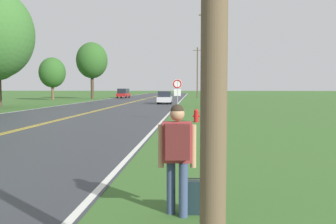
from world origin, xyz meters
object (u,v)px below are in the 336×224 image
object	(u,v)px
hitchhiker_person	(177,148)
tree_behind_sign	(52,73)
suitcase	(193,197)
tree_right_cluster	(92,61)
car_red_van_mid_near	(123,93)
traffic_sign	(177,89)
fire_hydrant	(196,115)
car_silver_van_approaching	(165,97)

from	to	relation	value
hitchhiker_person	tree_behind_sign	size ratio (longest dim) A/B	0.26
suitcase	tree_right_cluster	size ratio (longest dim) A/B	0.06
tree_right_cluster	tree_behind_sign	bearing A→B (deg)	-131.53
car_red_van_mid_near	traffic_sign	bearing A→B (deg)	-161.93
hitchhiker_person	suitcase	bearing A→B (deg)	-68.97
fire_hydrant	tree_behind_sign	distance (m)	42.45
suitcase	car_red_van_mid_near	bearing A→B (deg)	8.31
fire_hydrant	car_silver_van_approaching	size ratio (longest dim) A/B	0.18
tree_behind_sign	suitcase	bearing A→B (deg)	-65.72
suitcase	tree_behind_sign	xyz separation A→B (m)	(-22.97, 50.92, 4.18)
suitcase	fire_hydrant	size ratio (longest dim) A/B	0.77
hitchhiker_person	suitcase	xyz separation A→B (m)	(0.25, 0.12, -0.84)
hitchhiker_person	fire_hydrant	world-z (taller)	hitchhiker_person
hitchhiker_person	car_silver_van_approaching	xyz separation A→B (m)	(-3.35, 39.03, -0.28)
suitcase	traffic_sign	distance (m)	16.95
car_silver_van_approaching	car_red_van_mid_near	size ratio (longest dim) A/B	0.95
car_silver_van_approaching	car_red_van_mid_near	world-z (taller)	car_red_van_mid_near
tree_right_cluster	car_red_van_mid_near	bearing A→B (deg)	55.17
car_silver_van_approaching	tree_behind_sign	bearing A→B (deg)	-123.37
hitchhiker_person	fire_hydrant	bearing A→B (deg)	-5.52
suitcase	car_silver_van_approaching	distance (m)	39.08
suitcase	car_red_van_mid_near	world-z (taller)	car_red_van_mid_near
tree_behind_sign	tree_right_cluster	bearing A→B (deg)	48.47
tree_right_cluster	car_silver_van_approaching	bearing A→B (deg)	-50.80
suitcase	car_silver_van_approaching	size ratio (longest dim) A/B	0.14
hitchhiker_person	car_red_van_mid_near	distance (m)	64.34
tree_behind_sign	car_red_van_mid_near	distance (m)	15.53
traffic_sign	car_red_van_mid_near	xyz separation A→B (m)	(-12.62, 45.99, -1.02)
suitcase	traffic_sign	xyz separation A→B (m)	(-1.01, 16.83, 1.69)
hitchhiker_person	traffic_sign	size ratio (longest dim) A/B	0.70
suitcase	car_silver_van_approaching	world-z (taller)	car_silver_van_approaching
fire_hydrant	tree_behind_sign	bearing A→B (deg)	123.23
car_silver_van_approaching	suitcase	bearing A→B (deg)	3.70
traffic_sign	tree_right_cluster	xyz separation A→B (m)	(-16.98, 39.72, 4.84)
hitchhiker_person	suitcase	distance (m)	0.88
fire_hydrant	traffic_sign	bearing A→B (deg)	133.49
car_red_van_mid_near	fire_hydrant	bearing A→B (deg)	-160.98
hitchhiker_person	tree_right_cluster	distance (m)	59.65
traffic_sign	car_silver_van_approaching	size ratio (longest dim) A/B	0.61
suitcase	fire_hydrant	world-z (taller)	fire_hydrant
hitchhiker_person	traffic_sign	xyz separation A→B (m)	(-0.76, 16.95, 0.85)
car_silver_van_approaching	fire_hydrant	bearing A→B (deg)	7.62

